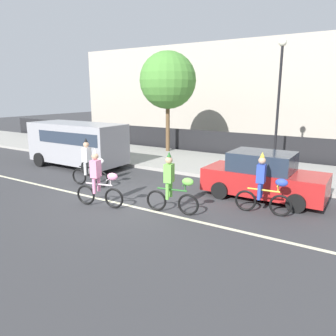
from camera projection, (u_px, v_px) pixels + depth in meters
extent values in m
plane|color=#38383A|center=(128.00, 199.00, 11.43)|extent=(80.00, 80.00, 0.00)
cube|color=beige|center=(119.00, 203.00, 11.01)|extent=(36.00, 0.14, 0.01)
cube|color=#9E9B93|center=(208.00, 164.00, 16.76)|extent=(60.00, 5.00, 0.15)
cube|color=black|center=(230.00, 144.00, 19.01)|extent=(40.00, 0.08, 1.40)
cube|color=#B2A899|center=(252.00, 93.00, 26.34)|extent=(28.00, 8.00, 7.19)
torus|color=black|center=(101.00, 179.00, 12.80)|extent=(0.67, 0.17, 0.67)
torus|color=black|center=(79.00, 176.00, 13.20)|extent=(0.67, 0.17, 0.67)
cylinder|color=black|center=(89.00, 168.00, 12.91)|extent=(0.96, 0.20, 0.05)
cylinder|color=black|center=(86.00, 165.00, 12.94)|extent=(0.04, 0.04, 0.18)
cylinder|color=black|center=(98.00, 166.00, 12.72)|extent=(0.04, 0.04, 0.23)
cylinder|color=black|center=(98.00, 163.00, 12.69)|extent=(0.11, 0.50, 0.03)
ellipsoid|color=white|center=(100.00, 161.00, 12.64)|extent=(0.39, 0.25, 0.24)
cube|color=white|center=(87.00, 155.00, 12.83)|extent=(0.29, 0.35, 0.56)
sphere|color=tan|center=(86.00, 145.00, 12.74)|extent=(0.22, 0.22, 0.22)
cone|color=black|center=(86.00, 140.00, 12.70)|extent=(0.14, 0.14, 0.16)
cylinder|color=white|center=(85.00, 169.00, 12.83)|extent=(0.11, 0.11, 0.48)
cylinder|color=white|center=(90.00, 168.00, 13.08)|extent=(0.11, 0.11, 0.48)
torus|color=black|center=(114.00, 198.00, 10.48)|extent=(0.67, 0.21, 0.67)
torus|color=black|center=(86.00, 195.00, 10.83)|extent=(0.67, 0.21, 0.67)
cylinder|color=silver|center=(99.00, 184.00, 10.56)|extent=(0.95, 0.25, 0.05)
cylinder|color=silver|center=(95.00, 181.00, 10.59)|extent=(0.04, 0.04, 0.18)
cylinder|color=silver|center=(110.00, 182.00, 10.40)|extent=(0.04, 0.04, 0.23)
cylinder|color=silver|center=(110.00, 179.00, 10.37)|extent=(0.14, 0.50, 0.03)
ellipsoid|color=pink|center=(113.00, 177.00, 10.33)|extent=(0.39, 0.27, 0.24)
cube|color=pink|center=(96.00, 169.00, 10.48)|extent=(0.30, 0.36, 0.56)
sphere|color=tan|center=(95.00, 156.00, 10.39)|extent=(0.22, 0.22, 0.22)
cone|color=silver|center=(95.00, 151.00, 10.35)|extent=(0.14, 0.14, 0.16)
cylinder|color=pink|center=(94.00, 186.00, 10.48)|extent=(0.11, 0.11, 0.48)
cylinder|color=pink|center=(99.00, 184.00, 10.73)|extent=(0.11, 0.11, 0.48)
torus|color=black|center=(188.00, 205.00, 9.89)|extent=(0.67, 0.19, 0.67)
torus|color=black|center=(156.00, 200.00, 10.27)|extent=(0.67, 0.19, 0.67)
cylinder|color=#266626|center=(172.00, 190.00, 9.98)|extent=(0.96, 0.23, 0.05)
cylinder|color=#266626|center=(168.00, 186.00, 10.02)|extent=(0.04, 0.04, 0.18)
cylinder|color=#266626|center=(185.00, 187.00, 9.80)|extent=(0.04, 0.04, 0.23)
cylinder|color=#266626|center=(185.00, 184.00, 9.78)|extent=(0.12, 0.50, 0.03)
ellipsoid|color=#72CC4C|center=(188.00, 182.00, 9.73)|extent=(0.39, 0.26, 0.24)
cube|color=#72CC4C|center=(169.00, 173.00, 9.90)|extent=(0.29, 0.36, 0.56)
sphere|color=tan|center=(169.00, 160.00, 9.81)|extent=(0.22, 0.22, 0.22)
cone|color=#266626|center=(169.00, 154.00, 9.77)|extent=(0.14, 0.14, 0.16)
cylinder|color=#72CC4C|center=(167.00, 192.00, 9.90)|extent=(0.11, 0.11, 0.48)
cylinder|color=#72CC4C|center=(171.00, 189.00, 10.15)|extent=(0.11, 0.11, 0.48)
torus|color=black|center=(280.00, 206.00, 9.80)|extent=(0.67, 0.14, 0.67)
torus|color=black|center=(246.00, 201.00, 10.25)|extent=(0.67, 0.14, 0.67)
cylinder|color=gold|center=(264.00, 190.00, 9.93)|extent=(0.97, 0.15, 0.05)
cylinder|color=gold|center=(259.00, 187.00, 9.98)|extent=(0.04, 0.04, 0.18)
cylinder|color=gold|center=(278.00, 188.00, 9.72)|extent=(0.04, 0.04, 0.23)
cylinder|color=gold|center=(278.00, 185.00, 9.70)|extent=(0.08, 0.50, 0.03)
ellipsoid|color=#2D47B2|center=(282.00, 183.00, 9.64)|extent=(0.38, 0.24, 0.24)
cube|color=#2D47B2|center=(261.00, 173.00, 9.86)|extent=(0.27, 0.34, 0.56)
sphere|color=tan|center=(262.00, 160.00, 9.77)|extent=(0.22, 0.22, 0.22)
cone|color=gold|center=(262.00, 155.00, 9.73)|extent=(0.14, 0.14, 0.16)
cylinder|color=#2D47B2|center=(259.00, 192.00, 9.86)|extent=(0.11, 0.11, 0.48)
cylinder|color=#2D47B2|center=(261.00, 190.00, 10.11)|extent=(0.11, 0.11, 0.48)
cube|color=#99999E|center=(77.00, 142.00, 16.16)|extent=(5.00, 2.00, 1.90)
cube|color=#283342|center=(83.00, 136.00, 15.87)|extent=(3.90, 2.02, 0.56)
cylinder|color=black|center=(88.00, 168.00, 14.65)|extent=(0.70, 0.22, 0.70)
cylinder|color=black|center=(118.00, 160.00, 16.30)|extent=(0.70, 0.22, 0.70)
cylinder|color=black|center=(40.00, 160.00, 16.42)|extent=(0.70, 0.22, 0.70)
cylinder|color=black|center=(71.00, 153.00, 18.07)|extent=(0.70, 0.22, 0.70)
cube|color=#AD1E1E|center=(264.00, 182.00, 11.42)|extent=(4.10, 1.72, 0.80)
cube|color=#232D3D|center=(262.00, 161.00, 11.31)|extent=(2.10, 1.58, 0.64)
cylinder|color=black|center=(296.00, 203.00, 10.12)|extent=(0.60, 0.20, 0.60)
cylinder|color=black|center=(306.00, 190.00, 11.54)|extent=(0.60, 0.20, 0.60)
cylinder|color=black|center=(220.00, 190.00, 11.45)|extent=(0.60, 0.20, 0.60)
cylinder|color=black|center=(237.00, 180.00, 12.86)|extent=(0.60, 0.20, 0.60)
cylinder|color=black|center=(278.00, 109.00, 15.31)|extent=(0.12, 0.12, 5.50)
sphere|color=#EAEACC|center=(283.00, 42.00, 14.65)|extent=(0.36, 0.36, 0.36)
cylinder|color=brown|center=(168.00, 126.00, 19.72)|extent=(0.24, 0.24, 3.02)
sphere|color=#4C8C38|center=(168.00, 80.00, 19.12)|extent=(3.32, 3.32, 3.32)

